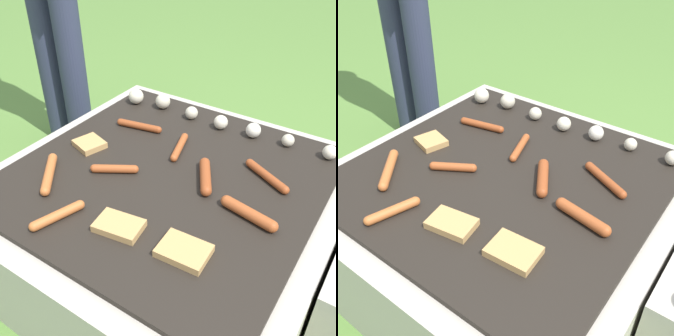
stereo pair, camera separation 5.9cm
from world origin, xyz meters
The scene contains 14 objects.
ground_plane centered at (0.00, 0.00, 0.00)m, with size 14.00×14.00×0.00m, color #567F38.
grill centered at (0.00, 0.00, 0.18)m, with size 0.99×0.99×0.36m.
sausage_front_right centered at (0.11, 0.03, 0.38)m, with size 0.10×0.15×0.03m.
sausage_back_right centered at (-0.14, -0.08, 0.38)m, with size 0.13×0.09×0.03m.
sausage_front_left centered at (-0.28, -0.21, 0.38)m, with size 0.13×0.16×0.03m.
sausage_front_center centered at (-0.04, 0.13, 0.38)m, with size 0.06×0.15×0.02m.
sausage_back_left centered at (0.28, -0.05, 0.38)m, with size 0.17×0.06×0.03m.
sausage_mid_right centered at (-0.13, -0.32, 0.38)m, with size 0.06×0.15×0.03m.
sausage_mid_left centered at (-0.23, 0.17, 0.38)m, with size 0.17×0.05×0.02m.
sausage_back_center centered at (0.26, 0.14, 0.38)m, with size 0.16×0.09×0.02m.
bread_slice_right centered at (0.21, -0.25, 0.37)m, with size 0.12×0.10×0.02m.
bread_slice_center centered at (-0.30, -0.02, 0.37)m, with size 0.11×0.11×0.02m.
bread_slice_left centered at (0.03, -0.26, 0.37)m, with size 0.13×0.10×0.02m.
mushroom_row centered at (-0.07, 0.34, 0.39)m, with size 0.80×0.08×0.06m.
Camera 1 is at (0.53, -0.79, 1.07)m, focal length 42.00 mm.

